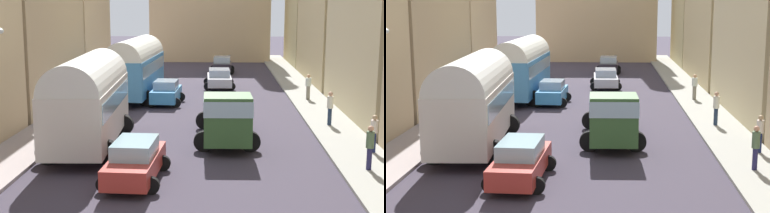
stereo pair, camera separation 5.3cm
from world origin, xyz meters
TOP-DOWN VIEW (x-y plane):
  - ground_plane at (0.00, 27.00)m, footprint 154.00×154.00m
  - sidewalk_left at (-7.25, 27.00)m, footprint 2.50×70.00m
  - sidewalk_right at (7.25, 27.00)m, footprint 2.50×70.00m
  - building_left_3 at (-11.45, 37.94)m, footprint 6.48×9.19m
  - building_right_3 at (11.07, 39.86)m, footprint 5.14×14.43m
  - building_right_4 at (10.77, 53.00)m, footprint 4.53×11.13m
  - parked_bus_0 at (-4.41, 16.99)m, footprint 3.62×8.48m
  - parked_bus_1 at (-4.36, 30.28)m, footprint 3.59×9.03m
  - cargo_truck_0 at (1.68, 17.99)m, footprint 3.04×7.50m
  - car_0 at (1.23, 35.62)m, footprint 2.47×4.35m
  - car_1 at (1.41, 44.90)m, footprint 2.35×3.87m
  - car_2 at (-1.62, 12.39)m, footprint 2.31×4.44m
  - car_3 at (-2.10, 28.25)m, footprint 2.29×3.75m
  - pedestrian_0 at (7.93, 16.42)m, footprint 0.31×0.31m
  - pedestrian_1 at (7.08, 21.85)m, footprint 0.45×0.45m
  - pedestrian_2 at (7.14, 29.81)m, footprint 0.50×0.50m
  - pedestrian_3 at (7.10, 13.83)m, footprint 0.36×0.36m

SIDE VIEW (x-z plane):
  - ground_plane at x=0.00m, z-range 0.00..0.00m
  - sidewalk_left at x=-7.25m, z-range 0.00..0.14m
  - sidewalk_right at x=7.25m, z-range 0.00..0.14m
  - car_0 at x=1.23m, z-range 0.01..1.46m
  - car_2 at x=-1.62m, z-range 0.00..1.53m
  - car_1 at x=1.41m, z-range 0.00..1.54m
  - car_3 at x=-2.10m, z-range 0.00..1.55m
  - pedestrian_0 at x=7.93m, z-range 0.14..1.90m
  - pedestrian_2 at x=7.14m, z-range 0.13..1.93m
  - pedestrian_3 at x=7.10m, z-range 0.15..2.00m
  - pedestrian_1 at x=7.08m, z-range 0.16..2.05m
  - cargo_truck_0 at x=1.68m, z-range 0.01..2.56m
  - parked_bus_1 at x=-4.36m, z-range 0.20..4.30m
  - parked_bus_0 at x=-4.41m, z-range 0.21..4.35m
  - building_left_3 at x=-11.45m, z-range 0.02..8.15m
  - building_right_3 at x=11.07m, z-range 0.00..10.21m
  - building_right_4 at x=10.77m, z-range 0.00..10.47m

